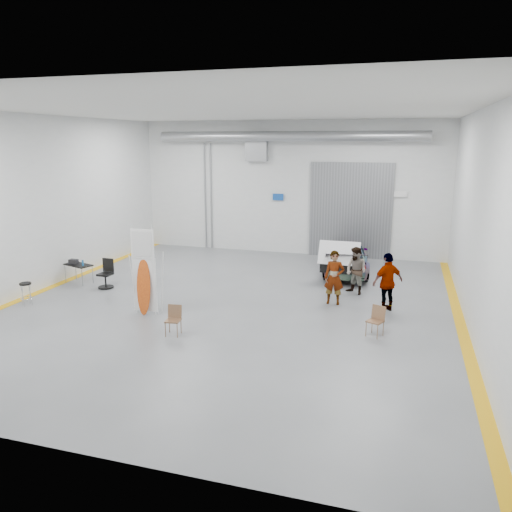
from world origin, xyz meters
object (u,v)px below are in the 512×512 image
(person_c, at_px, (388,282))
(shop_stool, at_px, (26,294))
(surfboard_display, at_px, (144,278))
(work_table, at_px, (77,264))
(folding_chair_near, at_px, (173,326))
(sedan_car, at_px, (345,257))
(person_b, at_px, (356,271))
(person_a, at_px, (334,278))
(folding_chair_far, at_px, (375,327))
(office_chair, at_px, (106,275))

(person_c, relative_size, shop_stool, 2.46)
(surfboard_display, xyz_separation_m, work_table, (-4.11, 2.39, -0.44))
(folding_chair_near, xyz_separation_m, shop_stool, (-5.57, 0.91, 0.12))
(sedan_car, relative_size, person_b, 2.67)
(surfboard_display, height_order, work_table, surfboard_display)
(person_a, xyz_separation_m, person_c, (1.65, -0.18, 0.04))
(person_a, xyz_separation_m, folding_chair_far, (1.45, -2.40, -0.62))
(work_table, bearing_deg, shop_stool, -88.17)
(person_b, distance_m, folding_chair_far, 3.83)
(person_a, distance_m, shop_stool, 9.80)
(surfboard_display, distance_m, folding_chair_far, 6.81)
(person_a, height_order, folding_chair_far, person_a)
(person_a, height_order, office_chair, person_a)
(folding_chair_far, bearing_deg, work_table, -167.11)
(work_table, height_order, office_chair, office_chair)
(office_chair, bearing_deg, sedan_car, 32.79)
(folding_chair_near, distance_m, folding_chair_far, 5.41)
(shop_stool, bearing_deg, work_table, 91.83)
(surfboard_display, bearing_deg, person_a, 27.26)
(sedan_car, relative_size, folding_chair_near, 5.40)
(person_a, distance_m, folding_chair_near, 5.45)
(folding_chair_far, bearing_deg, person_b, 127.65)
(office_chair, bearing_deg, work_table, 170.88)
(person_c, bearing_deg, folding_chair_far, 45.39)
(work_table, bearing_deg, surfboard_display, -30.17)
(person_a, bearing_deg, sedan_car, 89.86)
(sedan_car, bearing_deg, work_table, 17.46)
(person_b, bearing_deg, folding_chair_far, -41.64)
(person_b, bearing_deg, person_c, -18.39)
(folding_chair_far, relative_size, work_table, 0.68)
(shop_stool, height_order, office_chair, office_chair)
(person_c, bearing_deg, sedan_car, -106.62)
(person_a, bearing_deg, person_c, -8.20)
(person_c, distance_m, office_chair, 9.68)
(surfboard_display, distance_m, office_chair, 3.49)
(person_c, bearing_deg, folding_chair_near, -4.83)
(person_c, relative_size, folding_chair_near, 2.27)
(surfboard_display, bearing_deg, folding_chair_near, -38.36)
(shop_stool, distance_m, work_table, 2.76)
(sedan_car, xyz_separation_m, folding_chair_far, (1.58, -6.48, -0.37))
(surfboard_display, xyz_separation_m, shop_stool, (-4.02, -0.35, -0.75))
(person_a, bearing_deg, person_b, 64.31)
(person_a, xyz_separation_m, shop_stool, (-9.32, -2.98, -0.50))
(person_b, bearing_deg, shop_stool, -121.86)
(person_c, height_order, office_chair, person_c)
(shop_stool, bearing_deg, person_b, 23.32)
(person_a, bearing_deg, folding_chair_far, -60.83)
(person_b, distance_m, person_c, 1.83)
(person_b, height_order, folding_chair_near, person_b)
(sedan_car, relative_size, surfboard_display, 1.57)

